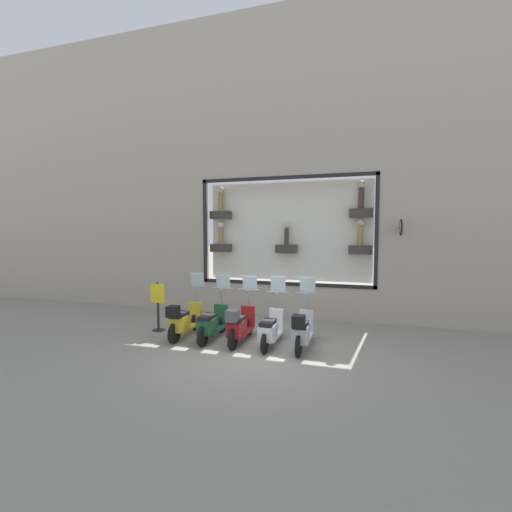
# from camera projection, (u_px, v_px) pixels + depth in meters

# --- Properties ---
(ground_plane) EXTENTS (120.00, 120.00, 0.00)m
(ground_plane) POSITION_uv_depth(u_px,v_px,m) (255.00, 350.00, 8.39)
(ground_plane) COLOR gray
(building_facade) EXTENTS (1.17, 36.00, 10.29)m
(building_facade) POSITION_uv_depth(u_px,v_px,m) (286.00, 161.00, 11.47)
(building_facade) COLOR #ADA08E
(building_facade) RESTS_ON ground_plane
(scooter_silver_0) EXTENTS (1.80, 0.60, 1.69)m
(scooter_silver_0) POSITION_uv_depth(u_px,v_px,m) (302.00, 331.00, 8.37)
(scooter_silver_0) COLOR black
(scooter_silver_0) RESTS_ON ground_plane
(scooter_white_1) EXTENTS (1.80, 0.61, 1.68)m
(scooter_white_1) POSITION_uv_depth(u_px,v_px,m) (271.00, 329.00, 8.66)
(scooter_white_1) COLOR black
(scooter_white_1) RESTS_ON ground_plane
(scooter_red_2) EXTENTS (1.81, 0.60, 1.66)m
(scooter_red_2) POSITION_uv_depth(u_px,v_px,m) (240.00, 325.00, 8.84)
(scooter_red_2) COLOR black
(scooter_red_2) RESTS_ON ground_plane
(scooter_green_3) EXTENTS (1.81, 0.60, 1.66)m
(scooter_green_3) POSITION_uv_depth(u_px,v_px,m) (212.00, 324.00, 9.13)
(scooter_green_3) COLOR black
(scooter_green_3) RESTS_ON ground_plane
(scooter_yellow_4) EXTENTS (1.81, 0.61, 1.69)m
(scooter_yellow_4) POSITION_uv_depth(u_px,v_px,m) (183.00, 320.00, 9.30)
(scooter_yellow_4) COLOR black
(scooter_yellow_4) RESTS_ON ground_plane
(shop_sign_post) EXTENTS (0.36, 0.45, 1.43)m
(shop_sign_post) POSITION_uv_depth(u_px,v_px,m) (158.00, 305.00, 9.98)
(shop_sign_post) COLOR #232326
(shop_sign_post) RESTS_ON ground_plane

